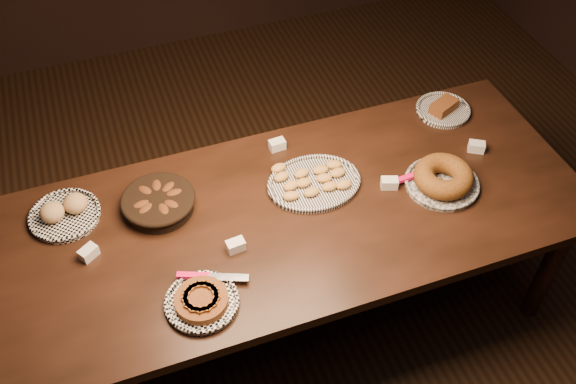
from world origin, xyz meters
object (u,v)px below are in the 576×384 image
object	(u,v)px
bundt_cake_plate	(443,179)
buffet_table	(298,222)
madeleine_platter	(313,182)
apple_tart_plate	(202,301)

from	to	relation	value
bundt_cake_plate	buffet_table	bearing A→B (deg)	156.07
buffet_table	madeleine_platter	xyz separation A→B (m)	(0.11, 0.11, 0.09)
apple_tart_plate	bundt_cake_plate	xyz separation A→B (m)	(1.10, 0.23, 0.02)
apple_tart_plate	madeleine_platter	bearing A→B (deg)	59.34
madeleine_platter	bundt_cake_plate	xyz separation A→B (m)	(0.51, -0.19, 0.02)
apple_tart_plate	bundt_cake_plate	size ratio (longest dim) A/B	0.95
madeleine_platter	bundt_cake_plate	bearing A→B (deg)	-16.20
madeleine_platter	bundt_cake_plate	size ratio (longest dim) A/B	1.14
buffet_table	bundt_cake_plate	xyz separation A→B (m)	(0.62, -0.07, 0.12)
buffet_table	apple_tart_plate	bearing A→B (deg)	-147.89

